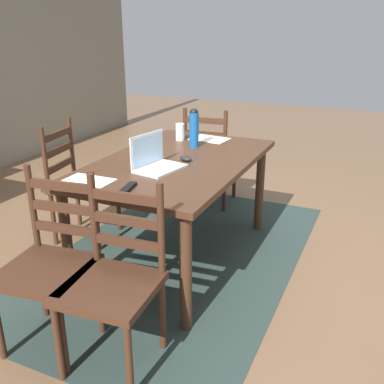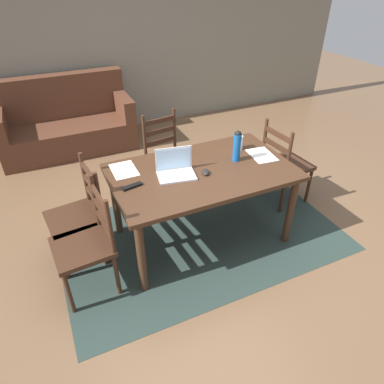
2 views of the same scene
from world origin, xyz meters
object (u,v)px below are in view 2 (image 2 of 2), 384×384
(chair_left_far, at_px, (79,216))
(water_bottle, at_px, (237,145))
(drinking_glass, at_px, (239,143))
(chair_far_head, at_px, (168,158))
(chair_left_near, at_px, (87,244))
(dining_table, at_px, (202,179))
(laptop, at_px, (175,168))
(tv_remote, at_px, (132,186))
(couch, at_px, (67,125))
(chair_right_far, at_px, (284,164))
(computer_mouse, at_px, (206,172))

(chair_left_far, bearing_deg, water_bottle, -6.68)
(chair_left_far, distance_m, drinking_glass, 1.64)
(chair_far_head, xyz_separation_m, chair_left_near, (-1.09, -1.05, 0.00))
(dining_table, xyz_separation_m, water_bottle, (0.36, 0.03, 0.24))
(chair_far_head, xyz_separation_m, laptop, (-0.23, -0.82, 0.36))
(dining_table, distance_m, chair_left_near, 1.13)
(chair_left_near, height_order, tv_remote, chair_left_near)
(couch, bearing_deg, drinking_glass, -59.12)
(water_bottle, bearing_deg, dining_table, -175.29)
(chair_left_far, xyz_separation_m, chair_right_far, (2.19, -0.01, 0.00))
(water_bottle, relative_size, tv_remote, 1.74)
(chair_far_head, relative_size, tv_remote, 5.59)
(couch, bearing_deg, laptop, -75.48)
(chair_left_far, xyz_separation_m, water_bottle, (1.46, -0.17, 0.46))
(drinking_glass, distance_m, computer_mouse, 0.58)
(dining_table, relative_size, chair_left_near, 1.70)
(chair_left_far, distance_m, water_bottle, 1.54)
(chair_right_far, bearing_deg, dining_table, -170.03)
(chair_left_far, distance_m, couch, 2.36)
(tv_remote, bearing_deg, dining_table, -100.04)
(laptop, distance_m, computer_mouse, 0.27)
(chair_right_far, bearing_deg, chair_far_head, 148.77)
(chair_right_far, bearing_deg, tv_remote, -173.34)
(chair_right_far, xyz_separation_m, water_bottle, (-0.73, -0.16, 0.46))
(chair_far_head, height_order, laptop, laptop)
(chair_far_head, height_order, tv_remote, chair_far_head)
(laptop, bearing_deg, computer_mouse, -24.49)
(chair_left_far, bearing_deg, chair_left_near, -89.97)
(chair_left_near, relative_size, chair_right_far, 1.00)
(chair_right_far, xyz_separation_m, drinking_glass, (-0.59, 0.02, 0.37))
(water_bottle, xyz_separation_m, drinking_glass, (0.14, 0.19, -0.08))
(couch, distance_m, laptop, 2.64)
(chair_left_near, bearing_deg, chair_right_far, 9.97)
(dining_table, height_order, computer_mouse, computer_mouse)
(chair_right_far, xyz_separation_m, computer_mouse, (-1.09, -0.26, 0.32))
(laptop, distance_m, drinking_glass, 0.77)
(dining_table, bearing_deg, water_bottle, 4.71)
(chair_left_near, height_order, water_bottle, water_bottle)
(computer_mouse, bearing_deg, laptop, 176.42)
(chair_left_far, distance_m, chair_far_head, 1.27)
(dining_table, relative_size, drinking_glass, 11.78)
(couch, height_order, tv_remote, couch)
(laptop, bearing_deg, chair_left_far, 169.33)
(laptop, bearing_deg, chair_left_near, -164.80)
(laptop, bearing_deg, couch, 104.52)
(laptop, relative_size, tv_remote, 2.09)
(water_bottle, xyz_separation_m, tv_remote, (-1.01, -0.04, -0.14))
(couch, bearing_deg, computer_mouse, -71.19)
(laptop, relative_size, water_bottle, 1.20)
(dining_table, distance_m, water_bottle, 0.44)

